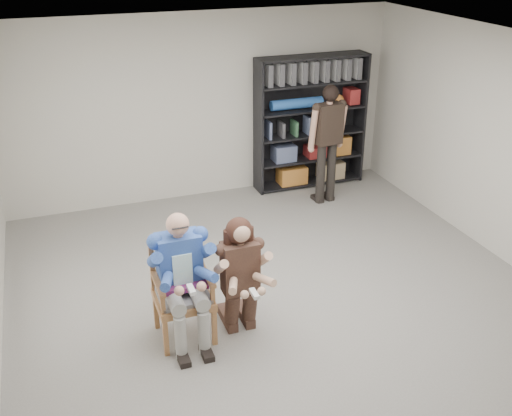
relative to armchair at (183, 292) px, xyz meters
name	(u,v)px	position (x,y,z in m)	size (l,w,h in m)	color
room_shell	(295,198)	(1.20, -0.01, 0.86)	(6.00, 7.00, 2.80)	beige
floor	(292,313)	(1.20, -0.01, -0.54)	(6.00, 7.00, 0.01)	slate
armchair	(183,292)	(0.00, 0.00, 0.00)	(0.63, 0.61, 1.08)	olive
seated_man	(182,278)	(0.00, 0.00, 0.16)	(0.61, 0.84, 1.41)	navy
kneeling_woman	(241,279)	(0.58, -0.12, 0.10)	(0.54, 0.87, 1.29)	#38221E
bookshelf	(310,122)	(2.90, 3.27, 0.51)	(1.80, 0.38, 2.10)	black
standing_man	(327,146)	(2.85, 2.55, 0.37)	(0.56, 0.31, 1.81)	black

